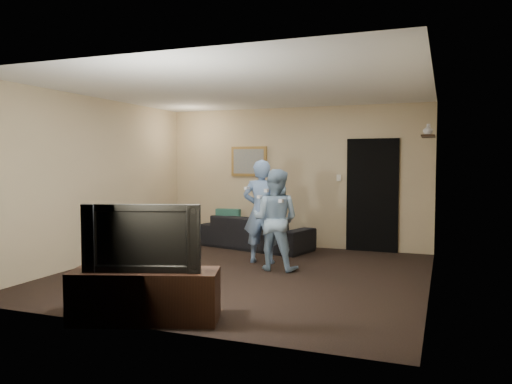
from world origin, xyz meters
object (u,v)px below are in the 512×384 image
at_px(tv_console, 145,296).
at_px(wii_player_right, 275,220).
at_px(sofa, 257,232).
at_px(television, 144,237).
at_px(wii_player_left, 261,211).

height_order(tv_console, wii_player_right, wii_player_right).
relative_size(sofa, tv_console, 1.40).
relative_size(television, wii_player_right, 0.78).
distance_m(television, wii_player_left, 3.12).
height_order(sofa, television, television).
bearing_deg(wii_player_right, television, -99.55).
relative_size(tv_console, wii_player_left, 0.90).
bearing_deg(tv_console, television, 0.00).
xyz_separation_m(sofa, television, (0.43, -4.31, 0.55)).
bearing_deg(sofa, television, 110.53).
bearing_deg(wii_player_left, tv_console, -91.72).
bearing_deg(wii_player_left, television, -91.72).
height_order(television, wii_player_right, wii_player_right).
height_order(sofa, tv_console, sofa).
xyz_separation_m(sofa, wii_player_left, (0.53, -1.19, 0.51)).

